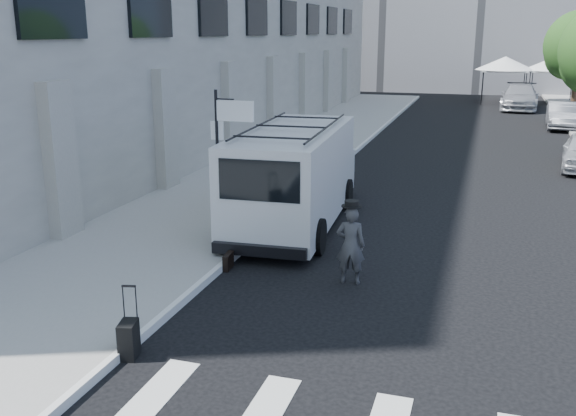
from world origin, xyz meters
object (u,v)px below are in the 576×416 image
Objects in this scene: businessman at (351,245)px; parked_car_b at (562,115)px; parked_car_c at (520,97)px; suitcase at (129,339)px; cargo_van at (295,175)px; briefcase at (228,261)px.

parked_car_b is at bearing -110.51° from businessman.
parked_car_c is (-1.80, 8.26, 0.12)m from parked_car_b.
cargo_van reaches higher than suitcase.
briefcase is 4.00m from suitcase.
cargo_van is 29.49m from parked_car_c.
cargo_van reaches higher than briefcase.
briefcase is 33.11m from parked_car_c.
parked_car_b is (8.70, 24.11, 0.50)m from briefcase.
parked_car_b is at bearing 58.75° from suitcase.
suitcase is 0.20× the size of parked_car_c.
parked_car_c reaches higher than briefcase.
businessman is 2.70m from briefcase.
cargo_van is 1.67× the size of parked_car_b.
cargo_van is at bearing -109.92° from parked_car_b.
parked_car_b is (8.70, 28.11, 0.38)m from suitcase.
businessman is at bearing -101.98° from parked_car_b.
briefcase is at bearing -6.38° from businessman.
suitcase is 37.02m from parked_car_c.
businessman is 32.65m from parked_car_c.
businessman is 4.81m from suitcase.
suitcase is at bearing -97.18° from parked_car_c.
parked_car_b is at bearing 64.69° from cargo_van.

